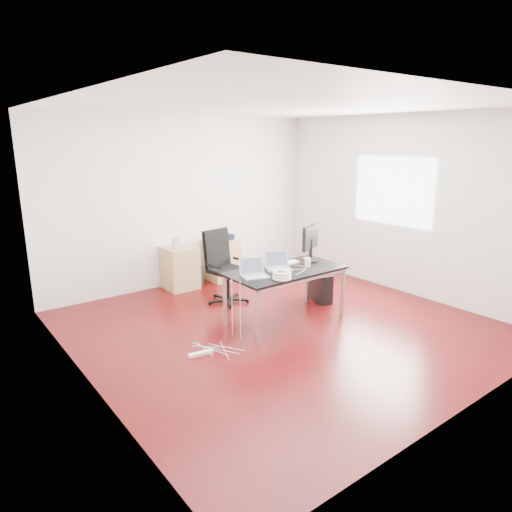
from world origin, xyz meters
TOP-DOWN VIEW (x-y plane):
  - room_shell at (0.04, 0.00)m, footprint 5.00×5.00m
  - desk at (0.16, 0.10)m, footprint 1.60×0.80m
  - office_chair at (-0.06, 1.28)m, footprint 0.55×0.57m
  - filing_cabinet_left at (-0.30, 2.23)m, footprint 0.50×0.50m
  - filing_cabinet_right at (0.52, 2.23)m, footprint 0.50×0.50m
  - pc_tower at (1.12, 0.38)m, footprint 0.34×0.49m
  - wastebasket at (0.03, 2.25)m, footprint 0.27×0.27m
  - power_strip at (-1.28, -0.08)m, footprint 0.31×0.10m
  - laptop_left at (-0.36, 0.11)m, footprint 0.39×0.33m
  - laptop_right at (0.10, 0.19)m, footprint 0.41×0.38m
  - monitor at (0.73, 0.24)m, footprint 0.43×0.26m
  - keyboard at (0.33, 0.30)m, footprint 0.45×0.18m
  - cup_white at (0.50, 0.04)m, footprint 0.09×0.09m
  - cup_brown at (0.51, 0.12)m, footprint 0.09×0.09m
  - cable_coil at (-0.17, -0.20)m, footprint 0.24×0.24m
  - power_adapter at (0.04, -0.09)m, footprint 0.09×0.09m
  - speaker at (-0.38, 2.19)m, footprint 0.10×0.09m
  - navy_garment at (0.60, 2.26)m, footprint 0.32×0.26m

SIDE VIEW (x-z plane):
  - power_strip at x=-1.28m, z-range 0.00..0.04m
  - wastebasket at x=0.03m, z-range 0.00..0.28m
  - pc_tower at x=1.12m, z-range 0.00..0.44m
  - filing_cabinet_left at x=-0.30m, z-range 0.00..0.70m
  - filing_cabinet_right at x=0.52m, z-range 0.00..0.70m
  - office_chair at x=-0.06m, z-range 0.06..1.15m
  - desk at x=0.16m, z-range 0.31..1.04m
  - keyboard at x=0.33m, z-range 0.73..0.75m
  - power_adapter at x=0.04m, z-range 0.73..0.76m
  - navy_garment at x=0.60m, z-range 0.70..0.79m
  - cup_brown at x=0.51m, z-range 0.73..0.83m
  - cable_coil at x=-0.17m, z-range 0.73..0.84m
  - laptop_left at x=-0.36m, z-range 0.67..0.90m
  - laptop_right at x=0.10m, z-range 0.67..0.90m
  - speaker at x=-0.38m, z-range 0.70..0.88m
  - cup_white at x=0.50m, z-range 0.73..0.85m
  - monitor at x=0.73m, z-range 0.76..1.27m
  - room_shell at x=0.04m, z-range -1.10..3.90m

